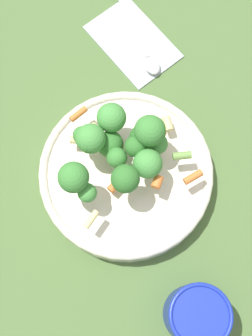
# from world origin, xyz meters

# --- Properties ---
(ground_plane) EXTENTS (3.00, 3.00, 0.00)m
(ground_plane) POSITION_xyz_m (0.00, 0.00, 0.00)
(ground_plane) COLOR #4C6B38
(bowl) EXTENTS (0.28, 0.28, 0.04)m
(bowl) POSITION_xyz_m (0.00, 0.00, 0.02)
(bowl) COLOR silver
(bowl) RESTS_ON ground_plane
(pasta_salad) EXTENTS (0.22, 0.22, 0.09)m
(pasta_salad) POSITION_xyz_m (0.01, 0.02, 0.10)
(pasta_salad) COLOR #8CB766
(pasta_salad) RESTS_ON bowl
(cup) EXTENTS (0.09, 0.09, 0.10)m
(cup) POSITION_xyz_m (-0.13, -0.20, 0.05)
(cup) COLOR #192DAD
(cup) RESTS_ON ground_plane
(napkin) EXTENTS (0.15, 0.19, 0.01)m
(napkin) POSITION_xyz_m (0.22, 0.12, 0.00)
(napkin) COLOR #B2BCC6
(napkin) RESTS_ON ground_plane
(spoon) EXTENTS (0.12, 0.16, 0.01)m
(spoon) POSITION_xyz_m (0.22, 0.10, 0.01)
(spoon) COLOR silver
(spoon) RESTS_ON napkin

